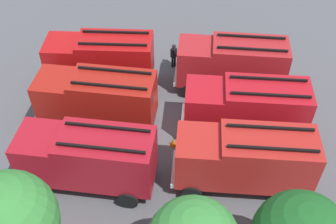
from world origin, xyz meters
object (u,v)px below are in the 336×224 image
Objects in this scene: fire_truck_4 at (245,158)px; traffic_cone_1 at (173,142)px; traffic_cone_0 at (107,99)px; fire_truck_1 at (101,59)px; fire_truck_0 at (232,63)px; fire_truck_3 at (97,98)px; fire_truck_5 at (88,157)px; fire_truck_2 at (246,107)px; firefighter_1 at (174,55)px; tree_2 at (7,222)px.

fire_truck_4 reaches higher than traffic_cone_1.
traffic_cone_1 is (-4.48, 3.51, -0.07)m from traffic_cone_0.
fire_truck_1 is 12.12× the size of traffic_cone_1.
fire_truck_0 is at bearing -166.62° from traffic_cone_0.
fire_truck_5 is at bearing 98.95° from fire_truck_3.
fire_truck_2 is at bearing 100.40° from fire_truck_0.
fire_truck_5 is at bearing 49.45° from fire_truck_0.
fire_truck_5 is at bearing -58.65° from firefighter_1.
tree_2 is at bearing 56.88° from fire_truck_0.
fire_truck_2 is 9.79× the size of traffic_cone_0.
fire_truck_2 is 1.00× the size of fire_truck_4.
fire_truck_4 reaches higher than firefighter_1.
firefighter_1 is (4.03, -10.31, -1.12)m from fire_truck_4.
traffic_cone_1 is (-4.61, 1.63, -1.86)m from fire_truck_3.
fire_truck_3 is 7.56m from firefighter_1.
traffic_cone_1 is at bearing -141.13° from fire_truck_5.
fire_truck_3 is at bearing -19.48° from traffic_cone_1.
fire_truck_1 reaches higher than traffic_cone_1.
fire_truck_4 is (-8.81, 8.11, 0.00)m from fire_truck_1.
fire_truck_5 is 4.05× the size of firefighter_1.
fire_truck_2 is at bearing -3.34° from firefighter_1.
traffic_cone_1 is at bearing -127.83° from tree_2.
fire_truck_4 is 0.99× the size of fire_truck_5.
firefighter_1 is (-4.06, -10.60, -1.12)m from fire_truck_5.
firefighter_1 is at bearing -135.13° from traffic_cone_0.
traffic_cone_1 is at bearing 165.78° from fire_truck_3.
fire_truck_2 is (-0.54, 4.22, 0.00)m from fire_truck_0.
fire_truck_4 is (-8.38, 4.24, 0.00)m from fire_truck_3.
tree_2 reaches higher than fire_truck_1.
fire_truck_4 is at bearing -16.38° from firefighter_1.
fire_truck_4 is at bearing -172.95° from fire_truck_5.
fire_truck_2 and fire_truck_4 have the same top height.
fire_truck_0 is 4.25m from fire_truck_2.
tree_2 is at bearing 81.42° from traffic_cone_0.
fire_truck_1 is 1.13× the size of tree_2.
fire_truck_0 is 9.84× the size of traffic_cone_0.
tree_2 is at bearing 30.24° from fire_truck_4.
firefighter_1 reaches higher than traffic_cone_1.
fire_truck_0 is 8.68m from fire_truck_1.
traffic_cone_0 is (8.25, -6.12, -1.78)m from fire_truck_4.
fire_truck_4 is at bearing 86.06° from fire_truck_2.
firefighter_1 is at bearing -154.98° from fire_truck_1.
tree_2 is (10.39, 9.22, 2.13)m from fire_truck_2.
fire_truck_5 is 1.16× the size of tree_2.
fire_truck_3 reaches higher than traffic_cone_1.
fire_truck_5 is 9.92× the size of traffic_cone_0.
fire_truck_3 is 9.39m from fire_truck_4.
fire_truck_1 is 13.72m from tree_2.
fire_truck_0 is 1.02× the size of fire_truck_1.
firefighter_1 is (-4.35, -6.08, -1.12)m from fire_truck_3.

